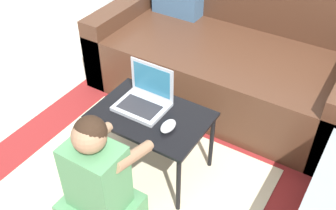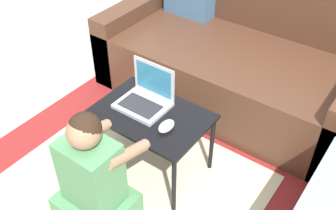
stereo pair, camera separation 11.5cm
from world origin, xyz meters
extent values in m
plane|color=beige|center=(0.00, 0.00, 0.00)|extent=(16.00, 16.00, 0.00)
cube|color=maroon|center=(-0.14, 0.01, 0.00)|extent=(1.83, 1.63, 0.01)
cube|color=beige|center=(-0.14, 0.01, 0.01)|extent=(1.32, 1.17, 0.00)
cube|color=#4C2D1E|center=(-0.11, 1.10, 0.20)|extent=(1.77, 0.93, 0.41)
cube|color=#4C2D1E|center=(-0.92, 1.10, 0.26)|extent=(0.16, 0.93, 0.52)
cylinder|color=black|center=(0.75, 0.53, 0.21)|extent=(0.07, 0.07, 0.41)
cube|color=black|center=(-0.14, 0.23, 0.39)|extent=(0.60, 0.41, 0.02)
cylinder|color=black|center=(-0.42, 0.05, 0.19)|extent=(0.02, 0.02, 0.38)
cylinder|color=black|center=(0.13, 0.05, 0.19)|extent=(0.02, 0.02, 0.38)
cylinder|color=black|center=(-0.42, 0.41, 0.19)|extent=(0.02, 0.02, 0.38)
cylinder|color=black|center=(0.13, 0.41, 0.19)|extent=(0.02, 0.02, 0.38)
cube|color=#B7BCC6|center=(-0.22, 0.25, 0.41)|extent=(0.26, 0.21, 0.02)
cube|color=#28282D|center=(-0.22, 0.23, 0.42)|extent=(0.22, 0.13, 0.00)
cube|color=#B7BCC6|center=(-0.22, 0.35, 0.52)|extent=(0.26, 0.01, 0.20)
cube|color=teal|center=(-0.22, 0.35, 0.52)|extent=(0.23, 0.00, 0.17)
ellipsoid|color=silver|center=(-0.01, 0.18, 0.42)|extent=(0.06, 0.11, 0.04)
cube|color=#518E5B|center=(-0.15, -0.21, 0.34)|extent=(0.26, 0.19, 0.36)
sphere|color=#9E7556|center=(-0.15, -0.21, 0.60)|extent=(0.15, 0.15, 0.15)
sphere|color=black|center=(-0.15, -0.20, 0.61)|extent=(0.15, 0.15, 0.15)
cylinder|color=#9E7556|center=(-0.27, -0.09, 0.44)|extent=(0.06, 0.27, 0.13)
cylinder|color=#9E7556|center=(-0.03, -0.09, 0.44)|extent=(0.06, 0.27, 0.13)
camera|label=1|loc=(0.75, -1.04, 1.72)|focal=42.00mm
camera|label=2|loc=(0.85, -0.98, 1.72)|focal=42.00mm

